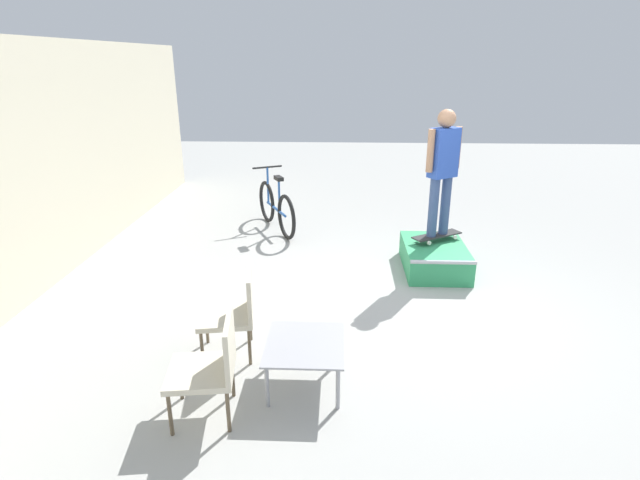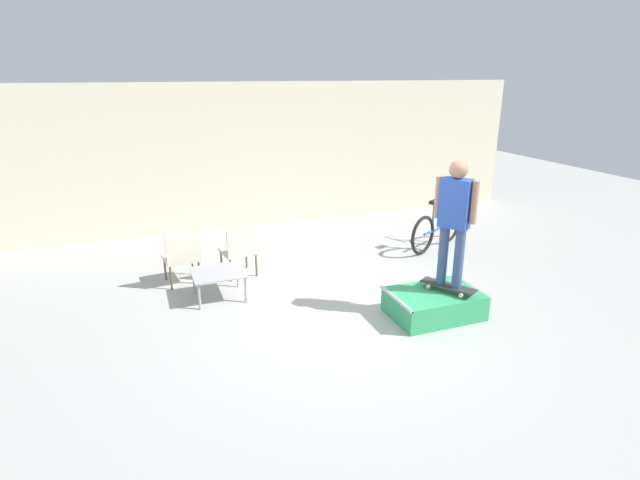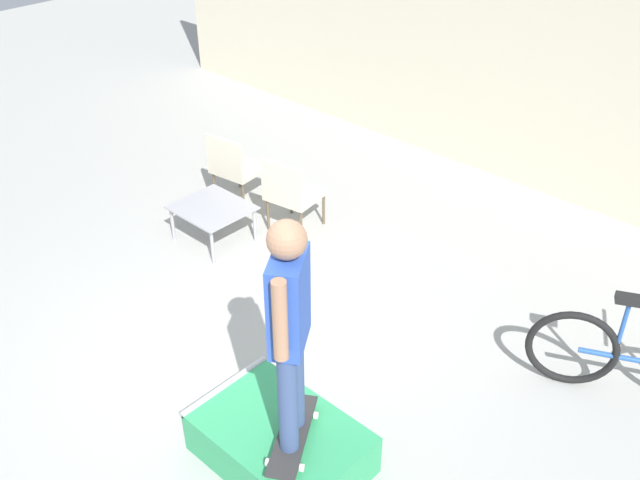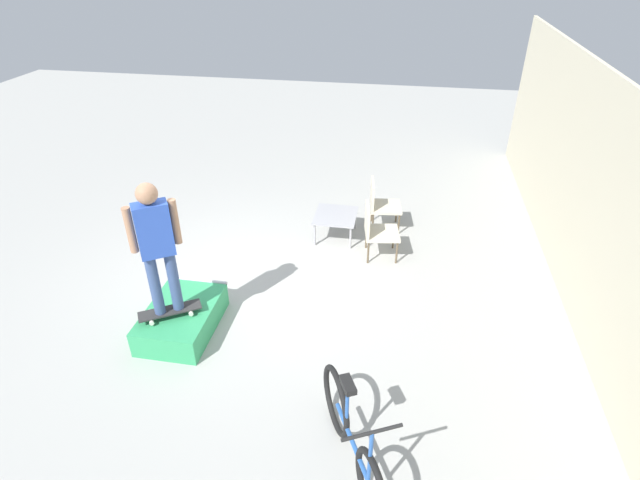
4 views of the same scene
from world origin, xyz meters
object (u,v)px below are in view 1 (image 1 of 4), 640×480
(person_skater, at_px, (443,163))
(coffee_table, at_px, (305,348))
(skateboard_on_ramp, at_px, (437,235))
(patio_chair_right, at_px, (235,309))
(bicycle, at_px, (276,208))
(skate_ramp_box, at_px, (434,257))
(patio_chair_left, at_px, (212,363))

(person_skater, relative_size, coffee_table, 2.23)
(skateboard_on_ramp, distance_m, patio_chair_right, 3.33)
(coffee_table, height_order, bicycle, bicycle)
(skateboard_on_ramp, xyz_separation_m, bicycle, (1.42, 2.43, -0.04))
(coffee_table, bearing_deg, skateboard_on_ramp, -30.12)
(bicycle, bearing_deg, person_skater, -146.57)
(skateboard_on_ramp, bearing_deg, patio_chair_right, -166.59)
(skate_ramp_box, xyz_separation_m, bicycle, (1.59, 2.39, 0.21))
(person_skater, bearing_deg, bicycle, 116.22)
(patio_chair_right, bearing_deg, bicycle, 172.04)
(skateboard_on_ramp, distance_m, person_skater, 1.01)
(patio_chair_right, bearing_deg, skateboard_on_ramp, 125.93)
(person_skater, relative_size, bicycle, 1.08)
(skateboard_on_ramp, distance_m, bicycle, 2.82)
(patio_chair_left, relative_size, bicycle, 0.55)
(skateboard_on_ramp, height_order, coffee_table, skateboard_on_ramp)
(skate_ramp_box, bearing_deg, coffee_table, 148.97)
(skateboard_on_ramp, distance_m, coffee_table, 3.27)
(skateboard_on_ramp, relative_size, patio_chair_right, 0.86)
(patio_chair_left, relative_size, patio_chair_right, 1.00)
(person_skater, bearing_deg, patio_chair_left, -159.23)
(skateboard_on_ramp, height_order, person_skater, person_skater)
(coffee_table, bearing_deg, skate_ramp_box, -31.03)
(patio_chair_right, relative_size, bicycle, 0.55)
(skate_ramp_box, relative_size, bicycle, 0.78)
(person_skater, bearing_deg, coffee_table, -153.66)
(coffee_table, bearing_deg, patio_chair_right, 56.56)
(skateboard_on_ramp, xyz_separation_m, patio_chair_left, (-3.27, 2.35, 0.06))
(skate_ramp_box, xyz_separation_m, coffee_table, (-2.65, 1.60, 0.19))
(skate_ramp_box, bearing_deg, person_skater, -14.39)
(skateboard_on_ramp, xyz_separation_m, coffee_table, (-2.83, 1.64, -0.06))
(skate_ramp_box, distance_m, person_skater, 1.28)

